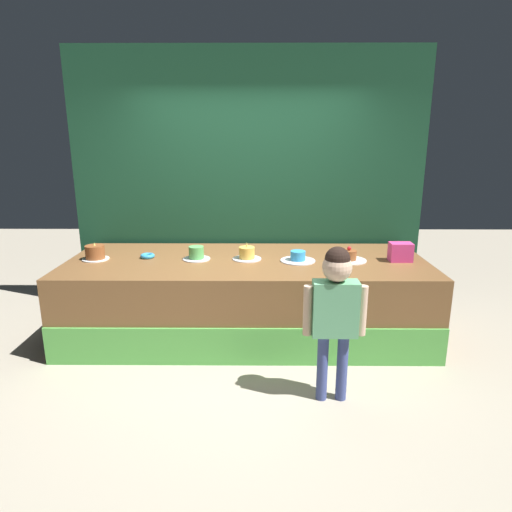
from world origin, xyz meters
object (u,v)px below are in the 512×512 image
(pink_box, at_px, (401,252))
(cake_right, at_px, (298,257))
(cake_left, at_px, (196,254))
(child_figure, at_px, (335,304))
(cake_far_left, at_px, (95,253))
(cake_center, at_px, (247,254))
(donut, at_px, (148,256))
(cake_far_right, at_px, (349,257))

(pink_box, bearing_deg, cake_right, -179.38)
(pink_box, height_order, cake_left, pink_box)
(child_figure, bearing_deg, cake_right, 98.76)
(cake_far_left, bearing_deg, cake_right, -1.30)
(child_figure, xyz_separation_m, cake_left, (-1.18, 1.20, 0.06))
(cake_center, bearing_deg, pink_box, -2.02)
(child_figure, bearing_deg, donut, 143.17)
(donut, relative_size, cake_far_left, 0.54)
(cake_center, bearing_deg, child_figure, -60.77)
(child_figure, height_order, cake_far_left, child_figure)
(donut, height_order, cake_right, cake_right)
(cake_far_left, xyz_separation_m, cake_far_right, (2.50, -0.02, -0.03))
(pink_box, relative_size, cake_right, 0.63)
(donut, distance_m, cake_right, 1.50)
(child_figure, distance_m, donut, 2.10)
(child_figure, height_order, cake_right, child_figure)
(pink_box, distance_m, donut, 2.50)
(cake_far_left, xyz_separation_m, cake_right, (2.00, -0.05, -0.03))
(cake_far_left, relative_size, cake_center, 0.91)
(cake_left, xyz_separation_m, cake_far_right, (1.50, -0.04, -0.02))
(pink_box, distance_m, cake_left, 2.00)
(child_figure, distance_m, cake_left, 1.68)
(cake_center, height_order, cake_right, cake_center)
(cake_far_left, xyz_separation_m, cake_center, (1.50, 0.02, -0.01))
(child_figure, xyz_separation_m, cake_center, (-0.68, 1.21, 0.05))
(pink_box, relative_size, cake_far_right, 0.62)
(cake_left, distance_m, cake_right, 1.00)
(pink_box, xyz_separation_m, cake_far_left, (-3.00, 0.03, -0.02))
(donut, relative_size, cake_left, 0.52)
(cake_far_left, distance_m, cake_left, 1.00)
(pink_box, distance_m, cake_far_right, 0.50)
(child_figure, distance_m, cake_far_left, 2.48)
(donut, height_order, cake_far_left, cake_far_left)
(cake_center, distance_m, cake_right, 0.50)
(cake_far_right, bearing_deg, cake_center, 177.54)
(cake_right, bearing_deg, cake_left, 176.77)
(pink_box, height_order, cake_right, pink_box)
(donut, bearing_deg, cake_far_right, -2.56)
(cake_far_right, bearing_deg, child_figure, -105.51)
(cake_far_right, bearing_deg, cake_far_left, 179.43)
(cake_left, relative_size, cake_right, 0.80)
(cake_center, xyz_separation_m, cake_far_right, (1.00, -0.04, -0.01))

